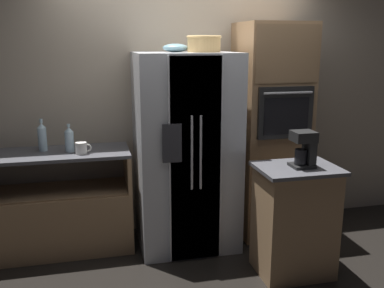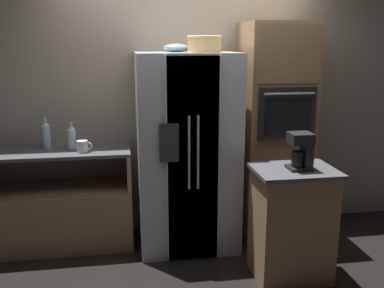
{
  "view_description": "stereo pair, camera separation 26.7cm",
  "coord_description": "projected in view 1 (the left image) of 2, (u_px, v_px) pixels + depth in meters",
  "views": [
    {
      "loc": [
        -0.9,
        -3.68,
        1.89
      ],
      "look_at": [
        -0.04,
        -0.02,
        0.99
      ],
      "focal_mm": 40.0,
      "sensor_mm": 36.0,
      "label": 1
    },
    {
      "loc": [
        -0.63,
        -3.73,
        1.89
      ],
      "look_at": [
        -0.04,
        -0.02,
        0.99
      ],
      "focal_mm": 40.0,
      "sensor_mm": 36.0,
      "label": 2
    }
  ],
  "objects": [
    {
      "name": "fruit_bowl",
      "position": [
        175.0,
        48.0,
        3.75
      ],
      "size": [
        0.22,
        0.22,
        0.07
      ],
      "color": "#668C99",
      "rests_on": "refrigerator"
    },
    {
      "name": "mug",
      "position": [
        82.0,
        148.0,
        3.73
      ],
      "size": [
        0.14,
        0.1,
        0.1
      ],
      "color": "silver",
      "rests_on": "counter_left"
    },
    {
      "name": "coffee_maker",
      "position": [
        305.0,
        148.0,
        3.36
      ],
      "size": [
        0.17,
        0.17,
        0.29
      ],
      "color": "black",
      "rests_on": "island_counter"
    },
    {
      "name": "wicker_basket",
      "position": [
        204.0,
        43.0,
        3.7
      ],
      "size": [
        0.3,
        0.3,
        0.14
      ],
      "color": "tan",
      "rests_on": "refrigerator"
    },
    {
      "name": "counter_left",
      "position": [
        41.0,
        216.0,
        3.9
      ],
      "size": [
        1.6,
        0.55,
        0.94
      ],
      "color": "#93704C",
      "rests_on": "ground_plane"
    },
    {
      "name": "wall_back",
      "position": [
        184.0,
        92.0,
        4.26
      ],
      "size": [
        12.0,
        0.06,
        2.8
      ],
      "color": "tan",
      "rests_on": "ground_plane"
    },
    {
      "name": "bottle_tall",
      "position": [
        42.0,
        137.0,
        3.82
      ],
      "size": [
        0.08,
        0.08,
        0.29
      ],
      "color": "silver",
      "rests_on": "counter_left"
    },
    {
      "name": "refrigerator",
      "position": [
        186.0,
        152.0,
        3.96
      ],
      "size": [
        0.9,
        0.81,
        1.8
      ],
      "color": "silver",
      "rests_on": "ground_plane"
    },
    {
      "name": "island_counter",
      "position": [
        294.0,
        220.0,
        3.51
      ],
      "size": [
        0.64,
        0.5,
        0.92
      ],
      "color": "#93704C",
      "rests_on": "ground_plane"
    },
    {
      "name": "bottle_short",
      "position": [
        69.0,
        139.0,
        3.79
      ],
      "size": [
        0.08,
        0.08,
        0.25
      ],
      "color": "silver",
      "rests_on": "counter_left"
    },
    {
      "name": "wall_oven",
      "position": [
        270.0,
        131.0,
        4.2
      ],
      "size": [
        0.64,
        0.68,
        2.07
      ],
      "color": "#93704C",
      "rests_on": "ground_plane"
    },
    {
      "name": "ground_plane",
      "position": [
        195.0,
        243.0,
        4.12
      ],
      "size": [
        20.0,
        20.0,
        0.0
      ],
      "primitive_type": "plane",
      "color": "black"
    }
  ]
}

